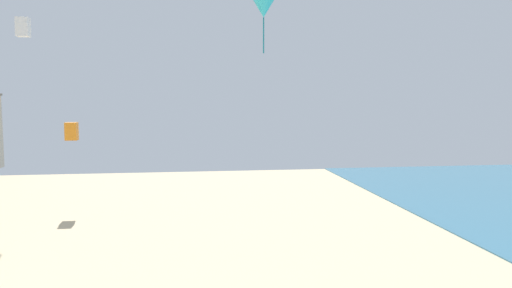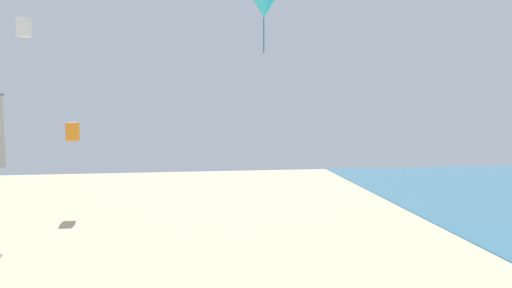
% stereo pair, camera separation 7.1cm
% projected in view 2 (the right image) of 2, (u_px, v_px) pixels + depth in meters
% --- Properties ---
extents(kite_orange_box, '(1.03, 1.03, 1.62)m').
position_uv_depth(kite_orange_box, '(72.00, 131.00, 44.24)').
color(kite_orange_box, orange).
extents(kite_cyan_delta, '(1.29, 1.29, 2.93)m').
position_uv_depth(kite_cyan_delta, '(264.00, 8.00, 25.77)').
color(kite_cyan_delta, '#2DB7CC').
extents(kite_white_box, '(1.05, 1.05, 1.65)m').
position_uv_depth(kite_white_box, '(24.00, 27.00, 42.81)').
color(kite_white_box, white).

